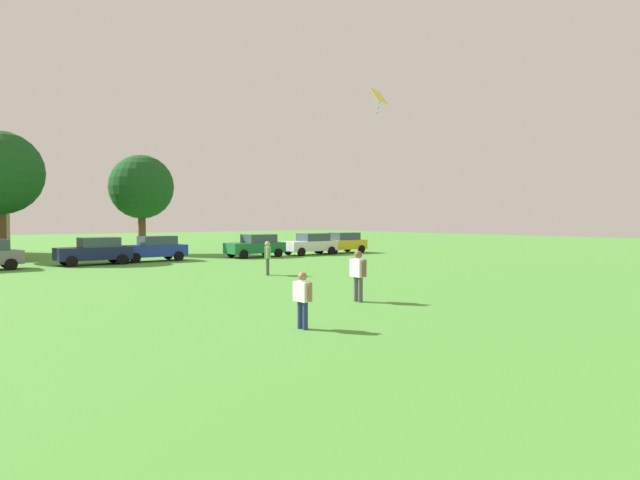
{
  "coord_description": "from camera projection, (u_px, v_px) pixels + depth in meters",
  "views": [
    {
      "loc": [
        -4.59,
        1.86,
        2.85
      ],
      "look_at": [
        2.83,
        11.41,
        2.38
      ],
      "focal_mm": 31.0,
      "sensor_mm": 36.0,
      "label": 1
    }
  ],
  "objects": [
    {
      "name": "tree_far_right",
      "position": [
        141.0,
        187.0,
        43.97
      ],
      "size": [
        5.07,
        5.07,
        7.9
      ],
      "color": "brown",
      "rests_on": "ground"
    },
    {
      "name": "tree_right",
      "position": [
        0.0,
        173.0,
        36.9
      ],
      "size": [
        5.59,
        5.59,
        8.71
      ],
      "color": "brown",
      "rests_on": "ground"
    },
    {
      "name": "parked_car_white_5",
      "position": [
        311.0,
        244.0,
        43.39
      ],
      "size": [
        4.3,
        2.02,
        1.68
      ],
      "rotation": [
        0.0,
        0.0,
        3.14
      ],
      "color": "white",
      "rests_on": "ground"
    },
    {
      "name": "bystander_near_trees",
      "position": [
        303.0,
        295.0,
        14.16
      ],
      "size": [
        0.29,
        0.7,
        1.47
      ],
      "rotation": [
        0.0,
        0.0,
        1.62
      ],
      "color": "navy",
      "rests_on": "ground"
    },
    {
      "name": "ground_plane",
      "position": [
        21.0,
        281.0,
        25.13
      ],
      "size": [
        160.0,
        160.0,
        0.0
      ],
      "primitive_type": "plane",
      "color": "#4C9338"
    },
    {
      "name": "parked_car_navy_2",
      "position": [
        95.0,
        251.0,
        33.96
      ],
      "size": [
        4.3,
        2.02,
        1.68
      ],
      "rotation": [
        0.0,
        0.0,
        3.14
      ],
      "color": "#141E4C",
      "rests_on": "ground"
    },
    {
      "name": "kite",
      "position": [
        379.0,
        98.0,
        23.19
      ],
      "size": [
        1.05,
        0.73,
        1.04
      ],
      "color": "yellow"
    },
    {
      "name": "parked_car_green_4",
      "position": [
        256.0,
        246.0,
        40.58
      ],
      "size": [
        4.3,
        2.02,
        1.68
      ],
      "rotation": [
        0.0,
        0.0,
        3.14
      ],
      "color": "#196B38",
      "rests_on": "ground"
    },
    {
      "name": "parked_car_blue_3",
      "position": [
        154.0,
        248.0,
        36.86
      ],
      "size": [
        4.3,
        2.02,
        1.68
      ],
      "rotation": [
        0.0,
        0.0,
        3.14
      ],
      "color": "#1E38AD",
      "rests_on": "ground"
    },
    {
      "name": "parked_car_yellow_6",
      "position": [
        342.0,
        243.0,
        45.59
      ],
      "size": [
        4.3,
        2.02,
        1.68
      ],
      "rotation": [
        0.0,
        0.0,
        3.14
      ],
      "color": "yellow",
      "rests_on": "ground"
    },
    {
      "name": "adult_bystander",
      "position": [
        358.0,
        271.0,
        18.82
      ],
      "size": [
        0.38,
        0.83,
        1.75
      ],
      "rotation": [
        0.0,
        0.0,
        1.47
      ],
      "color": "#4C4C51",
      "rests_on": "ground"
    },
    {
      "name": "bystander_midfield",
      "position": [
        268.0,
        255.0,
        27.68
      ],
      "size": [
        0.57,
        0.69,
        1.71
      ],
      "rotation": [
        0.0,
        0.0,
        0.97
      ],
      "color": "#4C4C51",
      "rests_on": "ground"
    }
  ]
}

